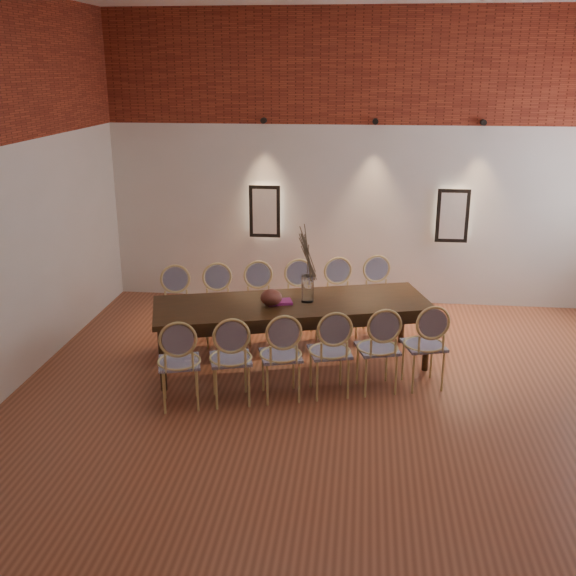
# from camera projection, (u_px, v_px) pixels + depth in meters

# --- Properties ---
(floor) EXTENTS (7.00, 7.00, 0.02)m
(floor) POSITION_uv_depth(u_px,v_px,m) (347.00, 419.00, 6.53)
(floor) COLOR #985335
(floor) RESTS_ON ground
(wall_back) EXTENTS (7.00, 0.10, 4.00)m
(wall_back) POSITION_uv_depth(u_px,v_px,m) (359.00, 162.00, 9.25)
(wall_back) COLOR silver
(wall_back) RESTS_ON ground
(wall_front) EXTENTS (7.00, 0.10, 4.00)m
(wall_front) POSITION_uv_depth(u_px,v_px,m) (334.00, 413.00, 2.55)
(wall_front) COLOR silver
(wall_front) RESTS_ON ground
(brick_band_back) EXTENTS (7.00, 0.02, 1.50)m
(brick_band_back) POSITION_uv_depth(u_px,v_px,m) (362.00, 66.00, 8.79)
(brick_band_back) COLOR maroon
(brick_band_back) RESTS_ON ground
(brick_band_front) EXTENTS (7.00, 0.02, 1.50)m
(brick_band_front) POSITION_uv_depth(u_px,v_px,m) (343.00, 66.00, 2.22)
(brick_band_front) COLOR maroon
(brick_band_front) RESTS_ON ground
(niche_left) EXTENTS (0.36, 0.06, 0.66)m
(niche_left) POSITION_uv_depth(u_px,v_px,m) (265.00, 211.00, 9.51)
(niche_left) COLOR #FFEAC6
(niche_left) RESTS_ON wall_back
(niche_right) EXTENTS (0.36, 0.06, 0.66)m
(niche_right) POSITION_uv_depth(u_px,v_px,m) (452.00, 215.00, 9.23)
(niche_right) COLOR #FFEAC6
(niche_right) RESTS_ON wall_back
(spot_fixture_left) EXTENTS (0.08, 0.10, 0.08)m
(spot_fixture_left) POSITION_uv_depth(u_px,v_px,m) (264.00, 120.00, 9.09)
(spot_fixture_left) COLOR black
(spot_fixture_left) RESTS_ON wall_back
(spot_fixture_mid) EXTENTS (0.08, 0.10, 0.08)m
(spot_fixture_mid) POSITION_uv_depth(u_px,v_px,m) (375.00, 121.00, 8.93)
(spot_fixture_mid) COLOR black
(spot_fixture_mid) RESTS_ON wall_back
(spot_fixture_right) EXTENTS (0.08, 0.10, 0.08)m
(spot_fixture_right) POSITION_uv_depth(u_px,v_px,m) (483.00, 122.00, 8.78)
(spot_fixture_right) COLOR black
(spot_fixture_right) RESTS_ON wall_back
(dining_table) EXTENTS (3.20, 1.79, 0.75)m
(dining_table) POSITION_uv_depth(u_px,v_px,m) (292.00, 334.00, 7.60)
(dining_table) COLOR #372210
(dining_table) RESTS_ON floor
(chair_near_a) EXTENTS (0.55, 0.55, 0.94)m
(chair_near_a) POSITION_uv_depth(u_px,v_px,m) (179.00, 362.00, 6.65)
(chair_near_a) COLOR #D8C077
(chair_near_a) RESTS_ON floor
(chair_near_b) EXTENTS (0.55, 0.55, 0.94)m
(chair_near_b) POSITION_uv_depth(u_px,v_px,m) (231.00, 358.00, 6.73)
(chair_near_b) COLOR #D8C077
(chair_near_b) RESTS_ON floor
(chair_near_c) EXTENTS (0.55, 0.55, 0.94)m
(chair_near_c) POSITION_uv_depth(u_px,v_px,m) (281.00, 355.00, 6.81)
(chair_near_c) COLOR #D8C077
(chair_near_c) RESTS_ON floor
(chair_near_d) EXTENTS (0.55, 0.55, 0.94)m
(chair_near_d) POSITION_uv_depth(u_px,v_px,m) (330.00, 351.00, 6.89)
(chair_near_d) COLOR #D8C077
(chair_near_d) RESTS_ON floor
(chair_near_e) EXTENTS (0.55, 0.55, 0.94)m
(chair_near_e) POSITION_uv_depth(u_px,v_px,m) (377.00, 348.00, 6.98)
(chair_near_e) COLOR #D8C077
(chair_near_e) RESTS_ON floor
(chair_near_f) EXTENTS (0.55, 0.55, 0.94)m
(chair_near_f) POSITION_uv_depth(u_px,v_px,m) (424.00, 345.00, 7.06)
(chair_near_f) COLOR #D8C077
(chair_near_f) RESTS_ON floor
(chair_far_a) EXTENTS (0.55, 0.55, 0.94)m
(chair_far_a) POSITION_uv_depth(u_px,v_px,m) (177.00, 309.00, 8.09)
(chair_far_a) COLOR #D8C077
(chair_far_a) RESTS_ON floor
(chair_far_b) EXTENTS (0.55, 0.55, 0.94)m
(chair_far_b) POSITION_uv_depth(u_px,v_px,m) (219.00, 307.00, 8.17)
(chair_far_b) COLOR #D8C077
(chair_far_b) RESTS_ON floor
(chair_far_c) EXTENTS (0.55, 0.55, 0.94)m
(chair_far_c) POSITION_uv_depth(u_px,v_px,m) (261.00, 304.00, 8.25)
(chair_far_c) COLOR #D8C077
(chair_far_c) RESTS_ON floor
(chair_far_d) EXTENTS (0.55, 0.55, 0.94)m
(chair_far_d) POSITION_uv_depth(u_px,v_px,m) (301.00, 302.00, 8.33)
(chair_far_d) COLOR #D8C077
(chair_far_d) RESTS_ON floor
(chair_far_e) EXTENTS (0.55, 0.55, 0.94)m
(chair_far_e) POSITION_uv_depth(u_px,v_px,m) (341.00, 300.00, 8.42)
(chair_far_e) COLOR #D8C077
(chair_far_e) RESTS_ON floor
(chair_far_f) EXTENTS (0.55, 0.55, 0.94)m
(chair_far_f) POSITION_uv_depth(u_px,v_px,m) (380.00, 298.00, 8.50)
(chair_far_f) COLOR #D8C077
(chair_far_f) RESTS_ON floor
(vase) EXTENTS (0.14, 0.14, 0.30)m
(vase) POSITION_uv_depth(u_px,v_px,m) (308.00, 289.00, 7.47)
(vase) COLOR silver
(vase) RESTS_ON dining_table
(dried_branches) EXTENTS (0.50, 0.50, 0.70)m
(dried_branches) POSITION_uv_depth(u_px,v_px,m) (308.00, 250.00, 7.32)
(dried_branches) COLOR brown
(dried_branches) RESTS_ON vase
(bowl) EXTENTS (0.24, 0.24, 0.18)m
(bowl) POSITION_uv_depth(u_px,v_px,m) (271.00, 297.00, 7.37)
(bowl) COLOR brown
(bowl) RESTS_ON dining_table
(book) EXTENTS (0.30, 0.25, 0.03)m
(book) POSITION_uv_depth(u_px,v_px,m) (280.00, 302.00, 7.46)
(book) COLOR #98257C
(book) RESTS_ON dining_table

